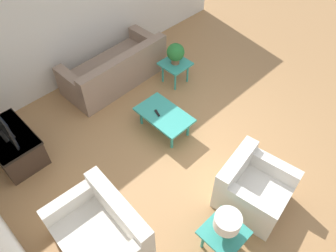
# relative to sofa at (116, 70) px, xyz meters

# --- Properties ---
(ground_plane) EXTENTS (14.00, 14.00, 0.00)m
(ground_plane) POSITION_rel_sofa_xyz_m (-2.32, 0.11, -0.29)
(ground_plane) COLOR #A87A4C
(wall_right) EXTENTS (0.12, 7.20, 2.70)m
(wall_right) POSITION_rel_sofa_xyz_m (0.74, 0.11, 1.06)
(wall_right) COLOR silver
(wall_right) RESTS_ON ground_plane
(sofa) EXTENTS (1.00, 2.12, 0.79)m
(sofa) POSITION_rel_sofa_xyz_m (0.00, 0.00, 0.00)
(sofa) COLOR gray
(sofa) RESTS_ON ground_plane
(armchair) EXTENTS (1.04, 1.01, 0.80)m
(armchair) POSITION_rel_sofa_xyz_m (-3.55, 0.31, 0.02)
(armchair) COLOR silver
(armchair) RESTS_ON ground_plane
(loveseat) EXTENTS (1.29, 0.99, 0.80)m
(loveseat) POSITION_rel_sofa_xyz_m (-2.56, 2.26, 0.01)
(loveseat) COLOR silver
(loveseat) RESTS_ON ground_plane
(coffee_table) EXTENTS (0.98, 0.60, 0.39)m
(coffee_table) POSITION_rel_sofa_xyz_m (-1.63, 0.22, 0.05)
(coffee_table) COLOR teal
(coffee_table) RESTS_ON ground_plane
(side_table_plant) EXTENTS (0.53, 0.53, 0.47)m
(side_table_plant) POSITION_rel_sofa_xyz_m (-0.84, -0.85, 0.11)
(side_table_plant) COLOR teal
(side_table_plant) RESTS_ON ground_plane
(side_table_lamp) EXTENTS (0.53, 0.53, 0.47)m
(side_table_lamp) POSITION_rel_sofa_xyz_m (-3.71, 1.17, 0.11)
(side_table_lamp) COLOR teal
(side_table_lamp) RESTS_ON ground_plane
(tv_stand_chest) EXTENTS (1.04, 0.66, 0.54)m
(tv_stand_chest) POSITION_rel_sofa_xyz_m (-0.34, 2.40, -0.00)
(tv_stand_chest) COLOR #38281E
(tv_stand_chest) RESTS_ON ground_plane
(television) EXTENTS (0.82, 0.16, 0.56)m
(television) POSITION_rel_sofa_xyz_m (-0.34, 2.40, 0.53)
(television) COLOR black
(television) RESTS_ON tv_stand_chest
(potted_plant) EXTENTS (0.35, 0.35, 0.43)m
(potted_plant) POSITION_rel_sofa_xyz_m (-0.84, -0.85, 0.42)
(potted_plant) COLOR brown
(potted_plant) RESTS_ON side_table_plant
(table_lamp) EXTENTS (0.33, 0.33, 0.39)m
(table_lamp) POSITION_rel_sofa_xyz_m (-3.71, 1.17, 0.44)
(table_lamp) COLOR #997F4C
(table_lamp) RESTS_ON side_table_lamp
(remote_control) EXTENTS (0.16, 0.09, 0.02)m
(remote_control) POSITION_rel_sofa_xyz_m (-1.54, 0.30, 0.11)
(remote_control) COLOR black
(remote_control) RESTS_ON coffee_table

